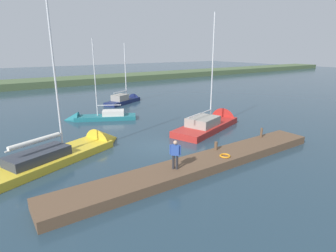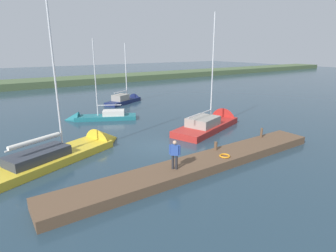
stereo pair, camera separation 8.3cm
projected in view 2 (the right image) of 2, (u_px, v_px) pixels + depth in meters
ground_plane at (161, 147)px, 19.95m from camera, size 200.00×200.00×0.00m
far_shoreline at (44, 86)px, 52.15m from camera, size 180.00×8.00×2.40m
dock_pier at (201, 164)px, 16.35m from camera, size 18.47×2.13×0.54m
mooring_post_near at (261, 133)px, 20.29m from camera, size 0.16×0.16×0.70m
mooring_post_far at (216, 146)px, 17.80m from camera, size 0.21×0.21×0.54m
life_ring_buoy at (225, 156)px, 16.74m from camera, size 0.66×0.66×0.10m
sailboat_mid_channel at (96, 118)px, 27.53m from camera, size 7.01×4.63×8.54m
sailboat_behind_pier at (128, 100)px, 36.48m from camera, size 6.77×4.59×8.29m
sailboat_outer_mooring at (72, 153)px, 18.40m from camera, size 10.49×6.21×11.76m
sailboat_near_dock at (215, 123)px, 25.44m from camera, size 9.64×5.44×10.89m
person_on_dock at (175, 153)px, 14.79m from camera, size 0.46×0.48×1.64m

